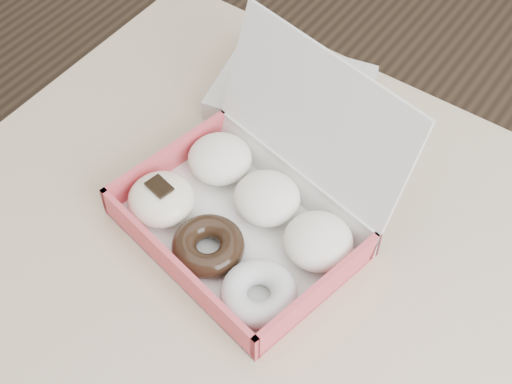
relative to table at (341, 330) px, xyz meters
The scene contains 3 objects.
table is the anchor object (origin of this frame).
donut_box 0.21m from the table, behind, with size 0.36×0.34×0.22m.
newspapers 0.38m from the table, 134.92° to the left, with size 0.23×0.18×0.04m, color beige.
Camera 1 is at (0.16, -0.43, 1.55)m, focal length 50.00 mm.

